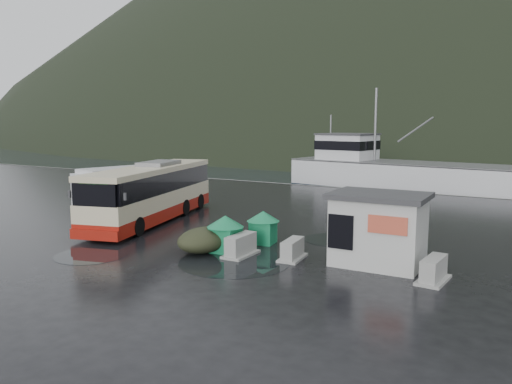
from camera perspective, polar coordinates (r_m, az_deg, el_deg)
The scene contains 14 objects.
ground at distance 24.98m, azimuth -7.09°, elevation -4.61°, with size 160.00×160.00×0.00m, color black.
harbor_water at distance 130.23m, azimuth 24.11°, elevation 4.85°, with size 300.00×180.00×0.02m, color black.
quay_edge at distance 42.36m, azimuth 9.68°, elevation 0.49°, with size 160.00×0.60×1.50m, color #999993.
coach_bus at distance 28.38m, azimuth -11.69°, elevation -3.20°, with size 2.90×11.52×3.25m, color beige, non-canonical shape.
white_van at distance 31.08m, azimuth -13.88°, elevation -2.31°, with size 2.31×6.73×2.82m, color silver, non-canonical shape.
waste_bin_left at distance 22.62m, azimuth 0.81°, elevation -5.87°, with size 1.06×1.06×1.47m, color #17814E, non-canonical shape.
waste_bin_right at distance 21.18m, azimuth -3.50°, elevation -6.84°, with size 1.11×1.11×1.55m, color #17814E, non-canonical shape.
dome_tent at distance 21.26m, azimuth -5.91°, elevation -6.81°, with size 1.89×2.64×1.04m, color #2D311D, non-canonical shape.
ticket_kiosk at distance 19.86m, azimuth 13.69°, elevation -8.06°, with size 3.54×2.69×2.77m, color beige, non-canonical shape.
jersey_barrier_a at distance 20.10m, azimuth 4.18°, elevation -7.66°, with size 0.80×1.60×0.80m, color #999993, non-canonical shape.
jersey_barrier_b at distance 20.55m, azimuth -1.75°, elevation -7.29°, with size 0.89×1.77×0.89m, color #999993, non-canonical shape.
jersey_barrier_c at distance 18.36m, azimuth 19.57°, elevation -9.62°, with size 0.85×1.69×0.85m, color #999993, non-canonical shape.
fishing_trawler at distance 47.50m, azimuth 16.42°, elevation 1.07°, with size 24.87×5.46×9.95m, color silver, non-canonical shape.
puddles at distance 20.72m, azimuth -3.61°, elevation -7.16°, with size 10.45×10.55×0.01m.
Camera 1 is at (14.98, -19.25, 5.39)m, focal length 35.00 mm.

